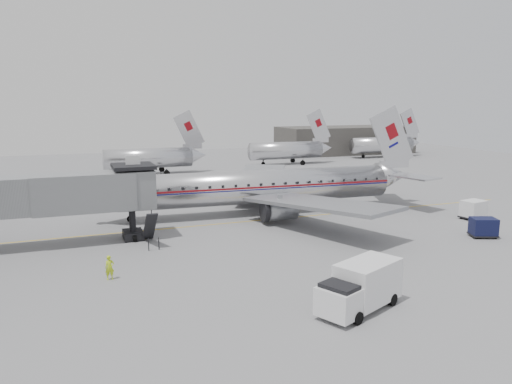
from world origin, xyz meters
TOP-DOWN VIEW (x-y plane):
  - ground at (0.00, 0.00)m, footprint 160.00×160.00m
  - hangar at (45.00, 60.00)m, footprint 30.00×12.00m
  - apron_line at (3.00, 6.00)m, footprint 60.00×0.15m
  - jet_bridge at (-16.66, 3.67)m, footprint 21.00×6.20m
  - distant_aircraft_near at (-1.79, 42.00)m, footprint 16.39×3.20m
  - distant_aircraft_mid at (24.21, 46.00)m, footprint 16.39×3.20m
  - distant_aircraft_far at (48.21, 50.00)m, footprint 16.39×3.20m
  - airliner at (5.10, 8.96)m, footprint 35.49×32.82m
  - service_van at (0.76, -16.03)m, footprint 6.03×4.29m
  - baggage_cart_navy at (19.10, -6.65)m, footprint 2.60×2.31m
  - baggage_cart_white at (23.45, -1.01)m, footprint 2.67×2.21m
  - ramp_worker at (-12.00, -6.00)m, footprint 0.63×0.45m

SIDE VIEW (x-z plane):
  - ground at x=0.00m, z-range 0.00..0.00m
  - apron_line at x=3.00m, z-range 0.00..0.01m
  - ramp_worker at x=-12.00m, z-range 0.00..1.63m
  - baggage_cart_navy at x=19.10m, z-range 0.05..1.74m
  - baggage_cart_white at x=23.45m, z-range 0.06..1.93m
  - service_van at x=0.76m, z-range 0.07..2.72m
  - distant_aircraft_near at x=-1.79m, z-range -2.40..7.86m
  - distant_aircraft_mid at x=24.21m, z-range -2.40..7.86m
  - distant_aircraft_far at x=48.21m, z-range -2.40..7.86m
  - airliner at x=5.10m, z-range -2.79..8.43m
  - hangar at x=45.00m, z-range 0.00..6.00m
  - jet_bridge at x=-16.66m, z-range 0.63..7.73m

